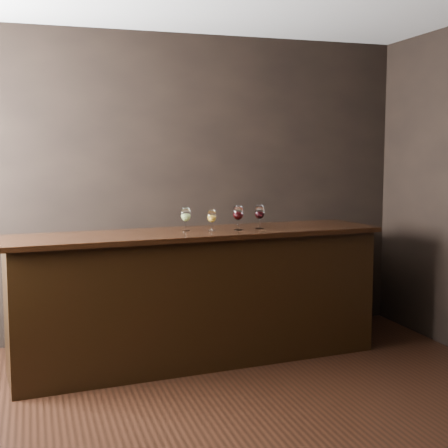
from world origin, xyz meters
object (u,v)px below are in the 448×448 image
object	(u,v)px
glass_amber	(212,217)
glass_white	(186,215)
glass_red_a	(238,213)
glass_red_b	(260,213)
back_bar_shelf	(217,285)
bar_counter	(198,299)

from	to	relation	value
glass_amber	glass_white	bearing A→B (deg)	160.48
glass_amber	glass_red_a	size ratio (longest dim) A/B	0.86
glass_white	glass_red_b	world-z (taller)	glass_red_b
back_bar_shelf	glass_white	bearing A→B (deg)	-127.12
bar_counter	back_bar_shelf	xyz separation A→B (m)	(0.35, 0.62, -0.03)
back_bar_shelf	glass_amber	distance (m)	0.99
glass_red_a	glass_amber	bearing A→B (deg)	-177.21
glass_white	glass_red_b	bearing A→B (deg)	-1.41
bar_counter	glass_red_b	xyz separation A→B (m)	(0.54, 0.02, 0.69)
back_bar_shelf	glass_white	xyz separation A→B (m)	(-0.44, -0.58, 0.72)
glass_red_a	glass_white	bearing A→B (deg)	172.13
glass_amber	glass_red_b	xyz separation A→B (m)	(0.43, 0.05, 0.01)
glass_white	bar_counter	bearing A→B (deg)	-23.51
bar_counter	glass_red_b	bearing A→B (deg)	-2.89
glass_amber	glass_red_b	size ratio (longest dim) A/B	0.89
bar_counter	glass_red_b	distance (m)	0.88
glass_white	glass_red_a	bearing A→B (deg)	-7.87
glass_red_a	glass_red_b	bearing A→B (deg)	12.02
bar_counter	glass_amber	size ratio (longest dim) A/B	16.99
bar_counter	glass_white	xyz separation A→B (m)	(-0.09, 0.04, 0.69)
glass_amber	glass_red_b	world-z (taller)	glass_red_b
bar_counter	glass_red_a	distance (m)	0.78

